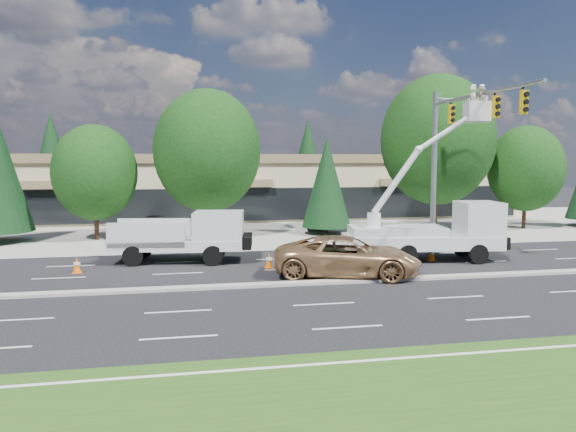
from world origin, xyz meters
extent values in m
plane|color=black|center=(0.00, 0.00, 0.00)|extent=(140.00, 140.00, 0.00)
cube|color=gray|center=(0.00, 20.00, 0.01)|extent=(140.00, 22.00, 0.01)
cube|color=gray|center=(0.00, 0.00, 0.06)|extent=(120.00, 0.55, 0.12)
cube|color=tan|center=(0.00, 30.00, 2.50)|extent=(50.00, 15.00, 5.00)
cube|color=#786545|center=(0.00, 30.00, 5.15)|extent=(50.40, 15.40, 0.70)
cube|color=black|center=(0.00, 22.45, 1.50)|extent=(48.00, 0.12, 2.60)
cylinder|color=#332114|center=(-10.00, 15.00, 1.18)|extent=(0.28, 0.28, 2.35)
ellipsoid|color=black|center=(-10.00, 15.00, 4.25)|extent=(5.23, 5.23, 6.01)
cylinder|color=#332114|center=(-3.00, 15.00, 1.56)|extent=(0.28, 0.28, 3.12)
ellipsoid|color=black|center=(-3.00, 15.00, 5.62)|extent=(6.92, 6.92, 7.96)
cylinder|color=#332114|center=(5.00, 15.00, 0.40)|extent=(0.26, 0.26, 0.80)
cone|color=black|center=(5.00, 15.00, 3.53)|extent=(3.34, 3.34, 6.09)
cylinder|color=#332114|center=(13.00, 15.00, 1.78)|extent=(0.28, 0.28, 3.56)
ellipsoid|color=black|center=(13.00, 15.00, 6.43)|extent=(7.92, 7.92, 9.11)
cylinder|color=#332114|center=(20.00, 15.00, 1.22)|extent=(0.28, 0.28, 2.44)
ellipsoid|color=black|center=(20.00, 15.00, 4.41)|extent=(5.43, 5.43, 6.25)
cylinder|color=#332114|center=(-18.00, 42.00, 0.40)|extent=(0.26, 0.26, 0.80)
cone|color=black|center=(-18.00, 42.00, 5.40)|extent=(5.11, 5.11, 9.33)
cylinder|color=#332114|center=(-4.00, 42.00, 0.40)|extent=(0.26, 0.26, 0.80)
cone|color=black|center=(-4.00, 42.00, 5.70)|extent=(5.39, 5.39, 9.85)
cylinder|color=#332114|center=(10.00, 42.00, 0.40)|extent=(0.26, 0.26, 0.80)
cone|color=black|center=(10.00, 42.00, 5.20)|extent=(4.91, 4.91, 8.98)
cylinder|color=#332114|center=(22.00, 42.00, 0.40)|extent=(0.26, 0.26, 0.80)
cone|color=black|center=(22.00, 42.00, 4.79)|extent=(4.53, 4.53, 8.27)
cylinder|color=gray|center=(10.00, 9.20, 4.50)|extent=(0.32, 0.32, 9.00)
cylinder|color=gray|center=(10.00, 4.20, 8.30)|extent=(0.20, 10.00, 0.20)
cylinder|color=gray|center=(11.30, 9.20, 8.60)|extent=(2.60, 0.12, 0.12)
cube|color=gold|center=(10.00, 7.20, 7.55)|extent=(0.32, 0.22, 1.05)
cube|color=gold|center=(10.00, 5.00, 7.55)|extent=(0.32, 0.22, 1.05)
cube|color=gold|center=(10.00, 2.80, 7.55)|extent=(0.32, 0.22, 1.05)
cube|color=gold|center=(10.00, 0.60, 7.55)|extent=(0.32, 0.22, 1.05)
cube|color=silver|center=(-5.01, 6.20, 0.92)|extent=(6.78, 3.36, 0.49)
cube|color=silver|center=(-2.98, 5.88, 1.68)|extent=(2.71, 2.67, 1.62)
cube|color=black|center=(-2.28, 5.77, 1.89)|extent=(0.41, 2.04, 1.08)
cube|color=silver|center=(-6.13, 7.42, 1.46)|extent=(3.68, 0.89, 1.19)
cube|color=silver|center=(-6.45, 5.39, 1.46)|extent=(3.68, 0.89, 1.19)
cube|color=silver|center=(7.00, 4.20, 0.97)|extent=(7.99, 3.43, 0.68)
cube|color=silver|center=(9.87, 3.78, 1.98)|extent=(2.24, 2.53, 1.93)
cube|color=black|center=(10.58, 3.67, 2.13)|extent=(0.36, 1.92, 1.16)
cube|color=silver|center=(5.76, 4.38, 1.50)|extent=(4.91, 2.88, 0.48)
cylinder|color=silver|center=(4.61, 4.55, 2.03)|extent=(0.68, 0.68, 0.77)
cube|color=silver|center=(9.60, 3.82, 7.40)|extent=(1.18, 1.02, 1.04)
imported|color=beige|center=(9.39, 3.85, 7.79)|extent=(0.48, 0.66, 1.67)
imported|color=beige|center=(9.81, 3.78, 7.79)|extent=(0.74, 0.89, 1.67)
ellipsoid|color=white|center=(9.39, 3.85, 8.64)|extent=(0.25, 0.25, 0.17)
ellipsoid|color=white|center=(9.81, 3.78, 8.64)|extent=(0.25, 0.25, 0.17)
cube|color=#FF6608|center=(-9.43, 4.26, 0.01)|extent=(0.40, 0.40, 0.03)
cone|color=#FF6608|center=(-9.43, 4.26, 0.35)|extent=(0.36, 0.36, 0.70)
cylinder|color=white|center=(-9.43, 4.26, 0.42)|extent=(0.29, 0.29, 0.10)
cube|color=#FF6608|center=(-0.81, 3.75, 0.01)|extent=(0.40, 0.40, 0.03)
cone|color=#FF6608|center=(-0.81, 3.75, 0.35)|extent=(0.36, 0.36, 0.70)
cylinder|color=white|center=(-0.81, 3.75, 0.42)|extent=(0.29, 0.29, 0.10)
cube|color=#FF6608|center=(0.47, 3.49, 0.01)|extent=(0.40, 0.40, 0.03)
cone|color=#FF6608|center=(0.47, 3.49, 0.35)|extent=(0.36, 0.36, 0.70)
cylinder|color=white|center=(0.47, 3.49, 0.42)|extent=(0.29, 0.29, 0.10)
cube|color=#FF6608|center=(7.53, 4.09, 0.01)|extent=(0.40, 0.40, 0.03)
cone|color=#FF6608|center=(7.53, 4.09, 0.35)|extent=(0.36, 0.36, 0.70)
cylinder|color=white|center=(7.53, 4.09, 0.42)|extent=(0.29, 0.29, 0.10)
imported|color=#A77D50|center=(2.23, 1.21, 0.87)|extent=(6.86, 4.66, 1.75)
imported|color=black|center=(-6.38, 16.98, 0.66)|extent=(2.39, 4.13, 1.32)
imported|color=black|center=(5.22, 18.22, 0.70)|extent=(2.60, 4.51, 1.40)
camera|label=1|loc=(-4.96, -21.81, 5.03)|focal=35.00mm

